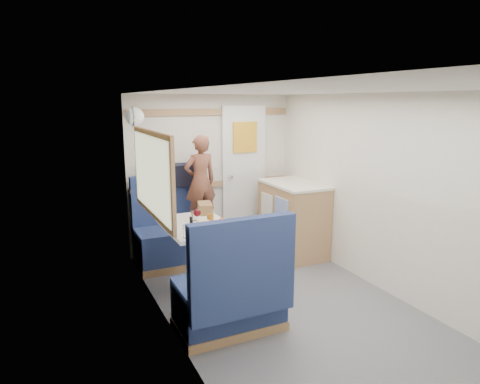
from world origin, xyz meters
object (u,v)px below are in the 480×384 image
wine_glass (197,213)px  bread_loaf (205,208)px  tumbler_mid (167,212)px  tumbler_right (194,215)px  tumbler_left (186,231)px  duffel_bag (172,175)px  bench_far (173,239)px  tray (215,226)px  dome_light (135,117)px  galley_counter (293,218)px  dinette_table (197,239)px  pepper_grinder (191,221)px  orange_fruit (222,221)px  person (200,181)px  cheese_block (204,223)px  beer_glass (210,219)px

wine_glass → bread_loaf: 0.49m
tumbler_mid → tumbler_right: size_ratio=1.04×
tumbler_left → duffel_bag: bearing=78.4°
bench_far → duffel_bag: (0.08, 0.26, 0.73)m
tray → tumbler_right: (-0.10, 0.34, 0.04)m
dome_light → tumbler_right: size_ratio=1.97×
galley_counter → duffel_bag: duffel_bag is taller
dinette_table → pepper_grinder: bearing=-155.0°
tray → tumbler_mid: (-0.32, 0.57, 0.04)m
galley_counter → tumbler_mid: size_ratio=8.69×
dinette_table → duffel_bag: duffel_bag is taller
tumbler_left → orange_fruit: bearing=23.9°
bread_loaf → dinette_table: bearing=-121.6°
person → bread_loaf: size_ratio=4.11×
dome_light → duffel_bag: (0.47, 0.27, -0.72)m
dinette_table → tumbler_right: size_ratio=9.04×
tray → galley_counter: bearing=28.9°
dinette_table → tumbler_right: tumbler_right is taller
duffel_bag → cheese_block: bearing=-85.6°
cheese_block → pepper_grinder: pepper_grinder is taller
tumbler_right → duffel_bag: bearing=86.7°
tray → dome_light: bearing=116.2°
duffel_bag → tumbler_right: 1.01m
galley_counter → bread_loaf: size_ratio=3.48×
bench_far → cheese_block: size_ratio=9.56×
dome_light → cheese_block: dome_light is taller
tumbler_left → bread_loaf: bearing=58.7°
galley_counter → wine_glass: (-1.48, -0.61, 0.38)m
dome_light → tumbler_left: dome_light is taller
dinette_table → pepper_grinder: (-0.07, -0.03, 0.20)m
beer_glass → bread_loaf: bread_loaf is taller
orange_fruit → bread_loaf: bread_loaf is taller
dome_light → tumbler_right: bearing=-59.6°
cheese_block → pepper_grinder: (-0.10, 0.08, 0.01)m
orange_fruit → tumbler_left: (-0.42, -0.19, 0.00)m
tumbler_left → tumbler_right: 0.58m
orange_fruit → beer_glass: beer_glass is taller
beer_glass → tumbler_right: bearing=114.9°
cheese_block → bread_loaf: bread_loaf is taller
bench_far → beer_glass: (0.12, -0.93, 0.47)m
orange_fruit → cheese_block: size_ratio=0.64×
person → tumbler_left: 1.29m
tray → tumbler_right: 0.35m
dome_light → tumbler_left: size_ratio=1.73×
dinette_table → orange_fruit: (0.19, -0.19, 0.21)m
tumbler_mid → bread_loaf: (0.42, -0.01, 0.00)m
wine_glass → galley_counter: bearing=22.4°
tumbler_right → beer_glass: size_ratio=0.96×
cheese_block → beer_glass: (0.08, 0.04, 0.02)m
wine_glass → tumbler_left: wine_glass is taller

